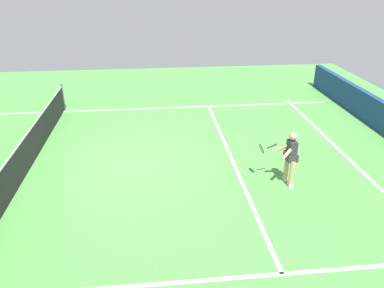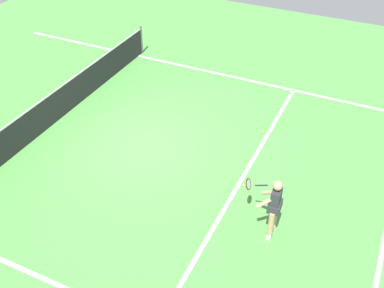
% 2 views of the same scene
% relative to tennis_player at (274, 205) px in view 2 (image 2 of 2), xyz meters
% --- Properties ---
extents(ground_plane, '(24.01, 24.01, 0.00)m').
position_rel_tennis_player_xyz_m(ground_plane, '(1.61, 4.28, -0.85)').
color(ground_plane, '#4C9342').
extents(service_line_marking, '(9.85, 0.10, 0.01)m').
position_rel_tennis_player_xyz_m(service_line_marking, '(1.61, 1.23, -0.84)').
color(service_line_marking, white).
rests_on(service_line_marking, ground).
extents(sideline_left_marking, '(0.10, 16.47, 0.01)m').
position_rel_tennis_player_xyz_m(sideline_left_marking, '(-3.32, 4.28, -0.84)').
color(sideline_left_marking, white).
rests_on(sideline_left_marking, ground).
extents(sideline_right_marking, '(0.10, 16.47, 0.01)m').
position_rel_tennis_player_xyz_m(sideline_right_marking, '(6.53, 4.28, -0.84)').
color(sideline_right_marking, white).
rests_on(sideline_right_marking, ground).
extents(court_net, '(10.53, 0.08, 1.10)m').
position_rel_tennis_player_xyz_m(court_net, '(1.61, 7.39, -0.33)').
color(court_net, '#4C4C51').
rests_on(court_net, ground).
extents(tennis_player, '(0.75, 0.96, 1.55)m').
position_rel_tennis_player_xyz_m(tennis_player, '(0.00, 0.00, 0.00)').
color(tennis_player, tan).
rests_on(tennis_player, ground).
extents(tennis_ball_near, '(0.07, 0.07, 0.07)m').
position_rel_tennis_player_xyz_m(tennis_ball_near, '(1.20, 1.09, -0.81)').
color(tennis_ball_near, '#D1E533').
rests_on(tennis_ball_near, ground).
extents(tennis_ball_mid, '(0.07, 0.07, 0.07)m').
position_rel_tennis_player_xyz_m(tennis_ball_mid, '(3.68, 1.40, -0.81)').
color(tennis_ball_mid, '#D1E533').
rests_on(tennis_ball_mid, ground).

